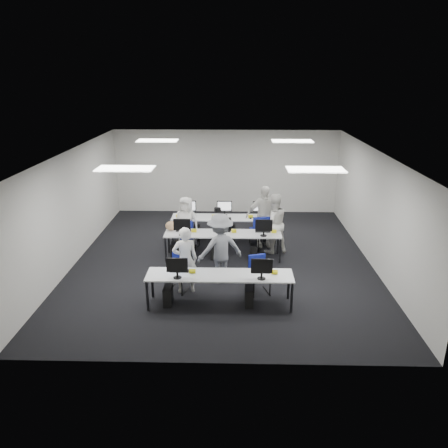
{
  "coord_description": "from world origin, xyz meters",
  "views": [
    {
      "loc": [
        0.32,
        -11.01,
        4.9
      ],
      "look_at": [
        0.03,
        0.19,
        1.0
      ],
      "focal_mm": 35.0,
      "sensor_mm": 36.0,
      "label": 1
    }
  ],
  "objects_px": {
    "chair_5": "(190,238)",
    "student_1": "(273,223)",
    "chair_3": "(220,241)",
    "chair_6": "(222,238)",
    "chair_4": "(267,240)",
    "photographer": "(220,248)",
    "student_0": "(185,260)",
    "chair_7": "(259,237)",
    "desk_front": "(220,277)",
    "student_3": "(264,216)",
    "chair_0": "(178,280)",
    "chair_2": "(187,242)",
    "chair_1": "(259,281)",
    "student_2": "(186,222)",
    "desk_mid": "(223,235)"
  },
  "relations": [
    {
      "from": "chair_3",
      "to": "chair_5",
      "type": "height_order",
      "value": "chair_5"
    },
    {
      "from": "chair_5",
      "to": "student_1",
      "type": "distance_m",
      "value": 2.5
    },
    {
      "from": "chair_1",
      "to": "student_1",
      "type": "relative_size",
      "value": 0.51
    },
    {
      "from": "chair_6",
      "to": "photographer",
      "type": "height_order",
      "value": "photographer"
    },
    {
      "from": "chair_1",
      "to": "student_3",
      "type": "xyz_separation_m",
      "value": [
        0.27,
        2.94,
        0.64
      ]
    },
    {
      "from": "chair_5",
      "to": "chair_4",
      "type": "bearing_deg",
      "value": 18.14
    },
    {
      "from": "chair_4",
      "to": "photographer",
      "type": "bearing_deg",
      "value": -111.22
    },
    {
      "from": "photographer",
      "to": "chair_0",
      "type": "bearing_deg",
      "value": 6.55
    },
    {
      "from": "desk_front",
      "to": "student_0",
      "type": "relative_size",
      "value": 1.99
    },
    {
      "from": "chair_2",
      "to": "student_3",
      "type": "height_order",
      "value": "student_3"
    },
    {
      "from": "student_0",
      "to": "chair_7",
      "type": "bearing_deg",
      "value": -136.93
    },
    {
      "from": "chair_0",
      "to": "chair_5",
      "type": "xyz_separation_m",
      "value": [
        0.0,
        2.68,
        0.01
      ]
    },
    {
      "from": "chair_3",
      "to": "chair_5",
      "type": "distance_m",
      "value": 0.9
    },
    {
      "from": "chair_0",
      "to": "chair_4",
      "type": "xyz_separation_m",
      "value": [
        2.27,
        2.58,
        0.02
      ]
    },
    {
      "from": "student_3",
      "to": "photographer",
      "type": "distance_m",
      "value": 2.66
    },
    {
      "from": "chair_6",
      "to": "desk_front",
      "type": "bearing_deg",
      "value": -83.25
    },
    {
      "from": "student_3",
      "to": "photographer",
      "type": "height_order",
      "value": "student_3"
    },
    {
      "from": "chair_6",
      "to": "chair_7",
      "type": "xyz_separation_m",
      "value": [
        1.08,
        0.03,
        0.05
      ]
    },
    {
      "from": "chair_1",
      "to": "chair_7",
      "type": "relative_size",
      "value": 0.9
    },
    {
      "from": "chair_7",
      "to": "photographer",
      "type": "height_order",
      "value": "photographer"
    },
    {
      "from": "chair_1",
      "to": "chair_4",
      "type": "xyz_separation_m",
      "value": [
        0.36,
        2.62,
        0.02
      ]
    },
    {
      "from": "chair_3",
      "to": "chair_4",
      "type": "distance_m",
      "value": 1.37
    },
    {
      "from": "chair_4",
      "to": "student_0",
      "type": "relative_size",
      "value": 0.59
    },
    {
      "from": "chair_2",
      "to": "student_1",
      "type": "distance_m",
      "value": 2.54
    },
    {
      "from": "chair_6",
      "to": "chair_4",
      "type": "bearing_deg",
      "value": -3.65
    },
    {
      "from": "student_0",
      "to": "student_1",
      "type": "distance_m",
      "value": 3.32
    },
    {
      "from": "student_0",
      "to": "chair_5",
      "type": "bearing_deg",
      "value": -100.07
    },
    {
      "from": "desk_front",
      "to": "chair_4",
      "type": "bearing_deg",
      "value": 68.61
    },
    {
      "from": "desk_front",
      "to": "student_1",
      "type": "height_order",
      "value": "student_1"
    },
    {
      "from": "chair_0",
      "to": "chair_4",
      "type": "distance_m",
      "value": 3.43
    },
    {
      "from": "desk_front",
      "to": "student_3",
      "type": "distance_m",
      "value": 3.73
    },
    {
      "from": "desk_front",
      "to": "chair_3",
      "type": "bearing_deg",
      "value": 92.0
    },
    {
      "from": "chair_3",
      "to": "chair_6",
      "type": "xyz_separation_m",
      "value": [
        0.07,
        0.23,
        0.0
      ]
    },
    {
      "from": "chair_2",
      "to": "student_0",
      "type": "relative_size",
      "value": 0.54
    },
    {
      "from": "chair_0",
      "to": "photographer",
      "type": "xyz_separation_m",
      "value": [
        0.98,
        0.52,
        0.59
      ]
    },
    {
      "from": "chair_7",
      "to": "chair_5",
      "type": "bearing_deg",
      "value": 174.22
    },
    {
      "from": "chair_0",
      "to": "chair_6",
      "type": "height_order",
      "value": "chair_0"
    },
    {
      "from": "chair_2",
      "to": "student_2",
      "type": "height_order",
      "value": "student_2"
    },
    {
      "from": "chair_3",
      "to": "student_2",
      "type": "height_order",
      "value": "student_2"
    },
    {
      "from": "chair_3",
      "to": "photographer",
      "type": "xyz_separation_m",
      "value": [
        0.09,
        -2.05,
        0.61
      ]
    },
    {
      "from": "desk_mid",
      "to": "chair_3",
      "type": "bearing_deg",
      "value": 100.44
    },
    {
      "from": "desk_mid",
      "to": "student_2",
      "type": "height_order",
      "value": "student_2"
    },
    {
      "from": "chair_1",
      "to": "student_1",
      "type": "height_order",
      "value": "student_1"
    },
    {
      "from": "chair_4",
      "to": "chair_5",
      "type": "relative_size",
      "value": 1.05
    },
    {
      "from": "student_2",
      "to": "chair_2",
      "type": "bearing_deg",
      "value": -71.83
    },
    {
      "from": "desk_front",
      "to": "student_1",
      "type": "distance_m",
      "value": 3.37
    },
    {
      "from": "student_0",
      "to": "student_3",
      "type": "bearing_deg",
      "value": -138.03
    },
    {
      "from": "desk_front",
      "to": "chair_5",
      "type": "distance_m",
      "value": 3.49
    },
    {
      "from": "chair_0",
      "to": "chair_7",
      "type": "distance_m",
      "value": 3.49
    },
    {
      "from": "student_3",
      "to": "photographer",
      "type": "relative_size",
      "value": 1.05
    }
  ]
}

